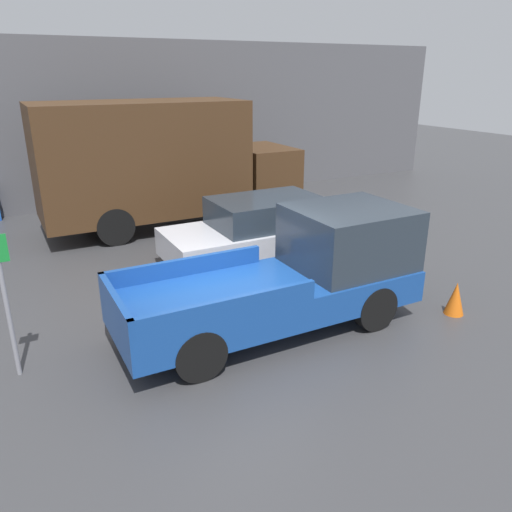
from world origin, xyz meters
name	(u,v)px	position (x,y,z in m)	size (l,w,h in m)	color
ground_plane	(237,329)	(0.00, 0.00, 0.00)	(60.00, 60.00, 0.00)	#3D3D3F
building_wall	(102,125)	(0.00, 10.10, 2.67)	(28.00, 0.15, 5.34)	#56565B
pickup_truck	(298,273)	(1.08, -0.27, 0.95)	(5.35, 1.98, 2.03)	#194799
car	(262,230)	(1.98, 2.71, 0.81)	(4.56, 1.93, 1.57)	silver
delivery_truck	(160,162)	(0.84, 6.80, 1.90)	(7.50, 2.56, 3.57)	#472D19
parking_sign	(5,296)	(-3.55, 0.25, 1.31)	(0.30, 0.07, 2.32)	gray
traffic_cone	(455,298)	(3.89, -1.38, 0.32)	(0.36, 0.36, 0.64)	orange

